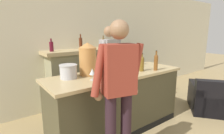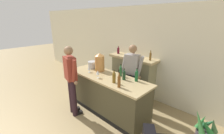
{
  "view_description": "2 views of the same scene",
  "coord_description": "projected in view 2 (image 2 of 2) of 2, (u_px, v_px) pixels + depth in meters",
  "views": [
    {
      "loc": [
        -1.78,
        0.64,
        1.68
      ],
      "look_at": [
        0.1,
        3.14,
        1.02
      ],
      "focal_mm": 28.0,
      "sensor_mm": 36.0,
      "label": 1
    },
    {
      "loc": [
        2.49,
        0.36,
        2.41
      ],
      "look_at": [
        -0.24,
        3.18,
        1.11
      ],
      "focal_mm": 24.0,
      "sensor_mm": 36.0,
      "label": 2
    }
  ],
  "objects": [
    {
      "name": "ice_bucket_steel",
      "position": [
        92.0,
        65.0,
        4.36
      ],
      "size": [
        0.25,
        0.25,
        0.2
      ],
      "color": "silver",
      "rests_on": "bar_counter"
    },
    {
      "name": "person_bartender",
      "position": [
        132.0,
        74.0,
        4.02
      ],
      "size": [
        0.65,
        0.37,
        1.76
      ],
      "color": "#303742",
      "rests_on": "ground_plane"
    },
    {
      "name": "bar_counter",
      "position": [
        107.0,
        94.0,
        3.93
      ],
      "size": [
        2.35,
        0.79,
        1.0
      ],
      "color": "#46412B",
      "rests_on": "ground_plane"
    },
    {
      "name": "copper_dispenser",
      "position": [
        100.0,
        62.0,
        4.1
      ],
      "size": [
        0.27,
        0.31,
        0.5
      ],
      "color": "#C08142",
      "rests_on": "bar_counter"
    },
    {
      "name": "fireplace_stone",
      "position": [
        132.0,
        76.0,
        4.73
      ],
      "size": [
        1.54,
        0.52,
        1.61
      ],
      "color": "gray",
      "rests_on": "ground_plane"
    },
    {
      "name": "wine_glass_front_right",
      "position": [
        98.0,
        73.0,
        3.63
      ],
      "size": [
        0.09,
        0.09,
        0.19
      ],
      "color": "silver",
      "rests_on": "bar_counter"
    },
    {
      "name": "person_customer",
      "position": [
        71.0,
        78.0,
        3.66
      ],
      "size": [
        0.65,
        0.37,
        1.79
      ],
      "color": "black",
      "rests_on": "ground_plane"
    },
    {
      "name": "wine_glass_by_dispenser",
      "position": [
        89.0,
        68.0,
        4.01
      ],
      "size": [
        0.08,
        0.08,
        0.16
      ],
      "color": "silver",
      "rests_on": "bar_counter"
    },
    {
      "name": "wine_bottle_chardonnay_pale",
      "position": [
        121.0,
        71.0,
        3.74
      ],
      "size": [
        0.07,
        0.07,
        0.32
      ],
      "color": "#1F572E",
      "rests_on": "bar_counter"
    },
    {
      "name": "wine_bottle_cabernet_heavy",
      "position": [
        119.0,
        81.0,
        3.13
      ],
      "size": [
        0.07,
        0.07,
        0.34
      ],
      "color": "brown",
      "rests_on": "bar_counter"
    },
    {
      "name": "wine_bottle_port_short",
      "position": [
        114.0,
        77.0,
        3.36
      ],
      "size": [
        0.08,
        0.08,
        0.31
      ],
      "color": "brown",
      "rests_on": "bar_counter"
    },
    {
      "name": "wine_bottle_rose_blush",
      "position": [
        124.0,
        75.0,
        3.53
      ],
      "size": [
        0.08,
        0.08,
        0.28
      ],
      "color": "#183820",
      "rests_on": "bar_counter"
    },
    {
      "name": "wall_back_panel",
      "position": [
        141.0,
        53.0,
        4.61
      ],
      "size": [
        12.0,
        0.07,
        2.75
      ],
      "color": "silver",
      "rests_on": "ground_plane"
    },
    {
      "name": "potted_plant_corner",
      "position": [
        205.0,
        129.0,
        3.0
      ],
      "size": [
        0.49,
        0.47,
        0.67
      ],
      "color": "#4C4649",
      "rests_on": "ground_plane"
    },
    {
      "name": "wine_bottle_burgundy_dark",
      "position": [
        137.0,
        75.0,
        3.44
      ],
      "size": [
        0.07,
        0.07,
        0.32
      ],
      "color": "#145226",
      "rests_on": "bar_counter"
    }
  ]
}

